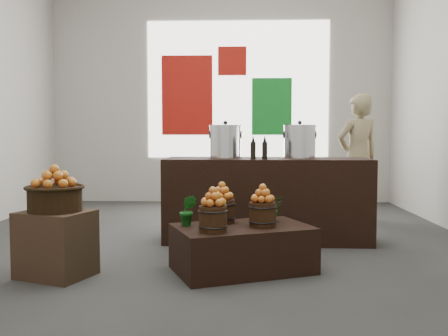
{
  "coord_description": "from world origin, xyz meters",
  "views": [
    {
      "loc": [
        0.36,
        -5.41,
        1.22
      ],
      "look_at": [
        0.19,
        -0.4,
        0.87
      ],
      "focal_mm": 40.0,
      "sensor_mm": 36.0,
      "label": 1
    }
  ],
  "objects_px": {
    "display_table": "(242,248)",
    "stock_pot_center": "(300,143)",
    "counter": "(267,199)",
    "wicker_basket": "(55,199)",
    "shopper": "(358,157)",
    "stock_pot_left": "(225,143)",
    "crate": "(56,244)"
  },
  "relations": [
    {
      "from": "display_table",
      "to": "stock_pot_center",
      "type": "distance_m",
      "value": 1.7
    },
    {
      "from": "display_table",
      "to": "stock_pot_center",
      "type": "height_order",
      "value": "stock_pot_center"
    },
    {
      "from": "counter",
      "to": "stock_pot_center",
      "type": "relative_size",
      "value": 6.47
    },
    {
      "from": "wicker_basket",
      "to": "shopper",
      "type": "bearing_deg",
      "value": 42.26
    },
    {
      "from": "wicker_basket",
      "to": "stock_pot_left",
      "type": "height_order",
      "value": "stock_pot_left"
    },
    {
      "from": "crate",
      "to": "counter",
      "type": "height_order",
      "value": "counter"
    },
    {
      "from": "stock_pot_left",
      "to": "stock_pot_center",
      "type": "bearing_deg",
      "value": -1.24
    },
    {
      "from": "crate",
      "to": "display_table",
      "type": "distance_m",
      "value": 1.61
    },
    {
      "from": "crate",
      "to": "display_table",
      "type": "bearing_deg",
      "value": 8.13
    },
    {
      "from": "wicker_basket",
      "to": "stock_pot_center",
      "type": "bearing_deg",
      "value": 33.99
    },
    {
      "from": "counter",
      "to": "stock_pot_left",
      "type": "relative_size",
      "value": 6.47
    },
    {
      "from": "wicker_basket",
      "to": "stock_pot_left",
      "type": "relative_size",
      "value": 1.26
    },
    {
      "from": "counter",
      "to": "stock_pot_left",
      "type": "bearing_deg",
      "value": 180.0
    },
    {
      "from": "wicker_basket",
      "to": "shopper",
      "type": "relative_size",
      "value": 0.25
    },
    {
      "from": "stock_pot_left",
      "to": "display_table",
      "type": "bearing_deg",
      "value": -81.59
    },
    {
      "from": "wicker_basket",
      "to": "shopper",
      "type": "height_order",
      "value": "shopper"
    },
    {
      "from": "wicker_basket",
      "to": "counter",
      "type": "distance_m",
      "value": 2.41
    },
    {
      "from": "crate",
      "to": "counter",
      "type": "relative_size",
      "value": 0.24
    },
    {
      "from": "display_table",
      "to": "stock_pot_left",
      "type": "xyz_separation_m",
      "value": [
        -0.19,
        1.3,
        0.92
      ]
    },
    {
      "from": "display_table",
      "to": "stock_pot_left",
      "type": "bearing_deg",
      "value": 76.43
    },
    {
      "from": "stock_pot_center",
      "to": "crate",
      "type": "bearing_deg",
      "value": -146.01
    },
    {
      "from": "crate",
      "to": "counter",
      "type": "xyz_separation_m",
      "value": [
        1.87,
        1.51,
        0.19
      ]
    },
    {
      "from": "counter",
      "to": "display_table",
      "type": "bearing_deg",
      "value": -100.97
    },
    {
      "from": "counter",
      "to": "shopper",
      "type": "distance_m",
      "value": 1.99
    },
    {
      "from": "wicker_basket",
      "to": "shopper",
      "type": "xyz_separation_m",
      "value": [
        3.22,
        2.92,
        0.23
      ]
    },
    {
      "from": "display_table",
      "to": "shopper",
      "type": "height_order",
      "value": "shopper"
    },
    {
      "from": "stock_pot_center",
      "to": "counter",
      "type": "bearing_deg",
      "value": 178.76
    },
    {
      "from": "display_table",
      "to": "counter",
      "type": "xyz_separation_m",
      "value": [
        0.28,
        1.29,
        0.27
      ]
    },
    {
      "from": "crate",
      "to": "stock_pot_center",
      "type": "distance_m",
      "value": 2.82
    },
    {
      "from": "crate",
      "to": "shopper",
      "type": "height_order",
      "value": "shopper"
    },
    {
      "from": "counter",
      "to": "stock_pot_center",
      "type": "bearing_deg",
      "value": 0.0
    },
    {
      "from": "crate",
      "to": "display_table",
      "type": "relative_size",
      "value": 0.48
    }
  ]
}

